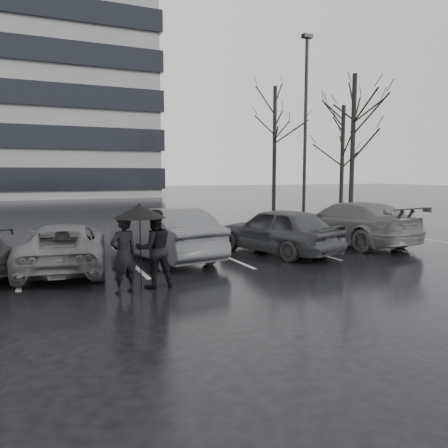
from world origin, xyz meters
TOP-DOWN VIEW (x-y plane):
  - ground at (0.00, 0.00)m, footprint 160.00×160.00m
  - car_main at (2.29, 1.76)m, footprint 2.89×4.58m
  - car_west_a at (-1.21, 2.25)m, footprint 2.43×4.77m
  - car_west_b at (-3.95, 1.86)m, footprint 2.58×4.56m
  - car_east at (5.60, 2.36)m, footprint 2.56×5.35m
  - pedestrian_left at (-2.97, -0.95)m, footprint 0.69×0.58m
  - pedestrian_right at (-2.26, -0.72)m, footprint 0.86×0.68m
  - umbrella at (-2.60, -0.89)m, footprint 1.10×1.10m
  - lamp_post at (7.80, 8.50)m, footprint 0.50×0.50m
  - stall_stripes at (-0.80, 2.50)m, footprint 19.72×5.00m
  - tree_east at (12.00, 10.00)m, footprint 0.26×0.26m
  - tree_ne at (14.50, 14.00)m, footprint 0.26×0.26m
  - tree_north at (11.00, 17.00)m, footprint 0.26×0.26m

SIDE VIEW (x-z plane):
  - ground at x=0.00m, z-range 0.00..0.00m
  - stall_stripes at x=-0.80m, z-range 0.00..0.00m
  - car_west_b at x=-3.95m, z-range 0.00..1.20m
  - car_main at x=2.29m, z-range 0.00..1.45m
  - car_west_a at x=-1.21m, z-range 0.00..1.50m
  - car_east at x=5.60m, z-range 0.00..1.50m
  - pedestrian_left at x=-2.97m, z-range 0.00..1.63m
  - pedestrian_right at x=-2.26m, z-range 0.00..1.71m
  - umbrella at x=-2.60m, z-range 0.76..2.62m
  - tree_ne at x=14.50m, z-range 0.00..7.00m
  - tree_east at x=12.00m, z-range 0.00..8.00m
  - lamp_post at x=7.80m, z-range -0.39..8.76m
  - tree_north at x=11.00m, z-range 0.00..8.50m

